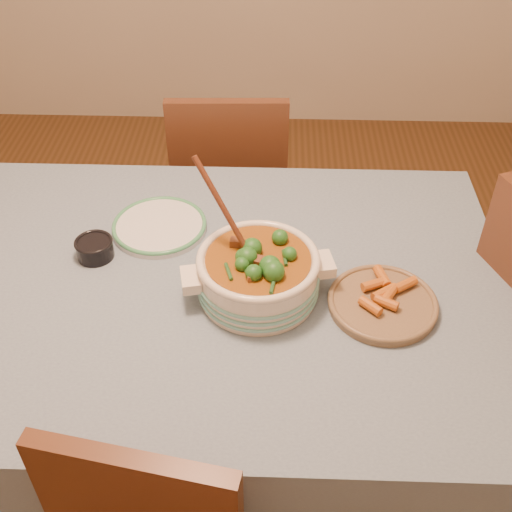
% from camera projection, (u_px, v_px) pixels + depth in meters
% --- Properties ---
extents(floor, '(4.50, 4.50, 0.00)m').
position_uv_depth(floor, '(199.00, 448.00, 2.13)').
color(floor, '#4C2F15').
rests_on(floor, ground).
extents(dining_table, '(1.68, 1.08, 0.76)m').
position_uv_depth(dining_table, '(185.00, 307.00, 1.70)').
color(dining_table, brown).
rests_on(dining_table, floor).
extents(stew_casserole, '(0.38, 0.34, 0.35)m').
position_uv_depth(stew_casserole, '(258.00, 271.00, 1.56)').
color(stew_casserole, '#EEDEC7').
rests_on(stew_casserole, dining_table).
extents(white_plate, '(0.31, 0.31, 0.02)m').
position_uv_depth(white_plate, '(159.00, 226.00, 1.80)').
color(white_plate, silver).
rests_on(white_plate, dining_table).
extents(condiment_bowl, '(0.13, 0.13, 0.05)m').
position_uv_depth(condiment_bowl, '(94.00, 247.00, 1.70)').
color(condiment_bowl, black).
rests_on(condiment_bowl, dining_table).
extents(fried_plate, '(0.34, 0.34, 0.05)m').
position_uv_depth(fried_plate, '(383.00, 302.00, 1.56)').
color(fried_plate, olive).
rests_on(fried_plate, dining_table).
extents(chair_far, '(0.43, 0.43, 0.89)m').
position_uv_depth(chair_far, '(230.00, 180.00, 2.44)').
color(chair_far, brown).
rests_on(chair_far, floor).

